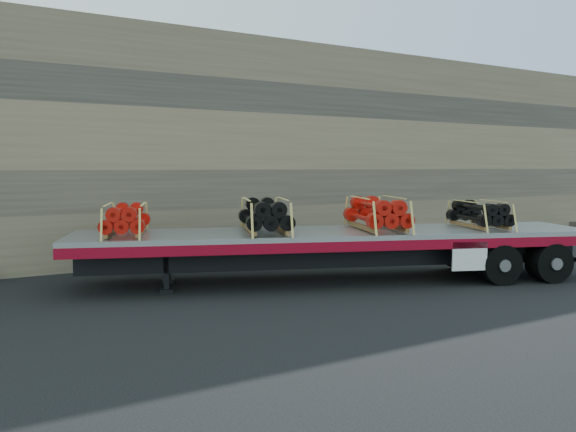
# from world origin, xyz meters

# --- Properties ---
(ground) EXTENTS (120.00, 120.00, 0.00)m
(ground) POSITION_xyz_m (0.00, 0.00, 0.00)
(ground) COLOR black
(ground) RESTS_ON ground
(rock_wall) EXTENTS (44.00, 3.00, 7.00)m
(rock_wall) POSITION_xyz_m (0.00, 6.50, 3.50)
(rock_wall) COLOR #7A6B54
(rock_wall) RESTS_ON ground
(trailer) EXTENTS (13.01, 6.69, 1.29)m
(trailer) POSITION_xyz_m (0.21, 0.53, 0.65)
(trailer) COLOR #AAADB2
(trailer) RESTS_ON ground
(bundle_front) EXTENTS (1.58, 2.17, 0.69)m
(bundle_front) POSITION_xyz_m (-4.59, 2.24, 1.64)
(bundle_front) COLOR #B91209
(bundle_front) RESTS_ON trailer
(bundle_midfront) EXTENTS (1.78, 2.44, 0.78)m
(bundle_midfront) POSITION_xyz_m (-1.49, 1.13, 1.68)
(bundle_midfront) COLOR black
(bundle_midfront) RESTS_ON trailer
(bundle_midrear) EXTENTS (1.80, 2.48, 0.79)m
(bundle_midrear) POSITION_xyz_m (1.20, 0.17, 1.69)
(bundle_midrear) COLOR #B91209
(bundle_midrear) RESTS_ON trailer
(bundle_rear) EXTENTS (1.53, 2.10, 0.67)m
(bundle_rear) POSITION_xyz_m (3.86, -0.78, 1.63)
(bundle_rear) COLOR black
(bundle_rear) RESTS_ON trailer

